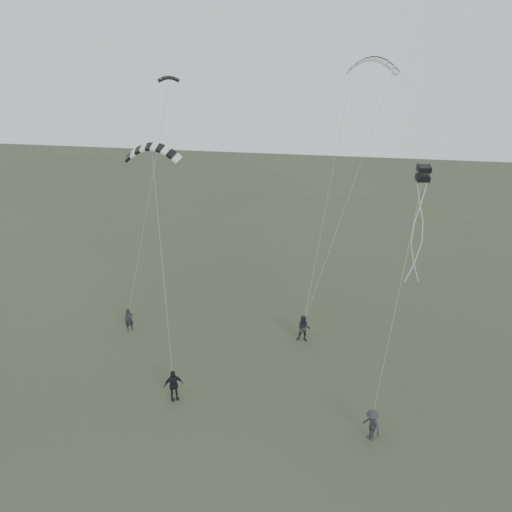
% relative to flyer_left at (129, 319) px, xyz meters
% --- Properties ---
extents(ground, '(140.00, 140.00, 0.00)m').
position_rel_flyer_left_xyz_m(ground, '(8.51, -6.69, -0.84)').
color(ground, '#36432E').
rests_on(ground, ground).
extents(flyer_left, '(0.74, 0.68, 1.69)m').
position_rel_flyer_left_xyz_m(flyer_left, '(0.00, 0.00, 0.00)').
color(flyer_left, black).
rests_on(flyer_left, ground).
extents(flyer_right, '(0.98, 0.78, 1.96)m').
position_rel_flyer_left_xyz_m(flyer_right, '(12.55, 0.77, 0.13)').
color(flyer_right, '#26252B').
rests_on(flyer_right, ground).
extents(flyer_center, '(1.24, 1.00, 1.97)m').
position_rel_flyer_left_xyz_m(flyer_center, '(5.67, -6.78, 0.14)').
color(flyer_center, black).
rests_on(flyer_center, ground).
extents(flyer_far, '(1.28, 1.33, 1.82)m').
position_rel_flyer_left_xyz_m(flyer_far, '(16.90, -8.00, 0.07)').
color(flyer_far, '#2A2B30').
rests_on(flyer_far, ground).
extents(kite_dark_small, '(1.47, 0.99, 0.58)m').
position_rel_flyer_left_xyz_m(kite_dark_small, '(3.03, 3.22, 16.35)').
color(kite_dark_small, black).
rests_on(kite_dark_small, flyer_left).
extents(kite_pale_large, '(3.79, 1.93, 1.63)m').
position_rel_flyer_left_xyz_m(kite_pale_large, '(16.00, 8.98, 17.34)').
color(kite_pale_large, '#B6B9BB').
rests_on(kite_pale_large, flyer_right).
extents(kite_striped, '(3.18, 1.33, 1.38)m').
position_rel_flyer_left_xyz_m(kite_striped, '(3.89, -2.69, 13.09)').
color(kite_striped, black).
rests_on(kite_striped, flyer_center).
extents(kite_box, '(0.67, 0.74, 0.76)m').
position_rel_flyer_left_xyz_m(kite_box, '(18.26, -4.93, 12.75)').
color(kite_box, black).
rests_on(kite_box, flyer_far).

